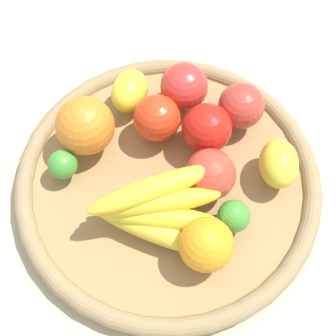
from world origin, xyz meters
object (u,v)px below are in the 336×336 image
apple_2 (184,87)px  orange_1 (206,244)px  apple_4 (210,174)px  lime_0 (63,165)px  lime_1 (234,216)px  banana_bunch (154,210)px  apple_0 (241,106)px  orange_0 (85,126)px  lemon_1 (279,164)px  lemon_0 (130,91)px  apple_3 (157,118)px  apple_1 (207,128)px

apple_2 → orange_1: 0.25m
apple_2 → apple_4: (0.14, -0.06, -0.00)m
apple_4 → lime_0: (-0.14, -0.15, -0.01)m
lime_1 → banana_bunch: bearing=-128.1°
apple_0 → apple_2: bearing=-148.8°
lime_1 → orange_0: 0.24m
apple_2 → lime_1: size_ratio=1.64×
apple_4 → lemon_1: (0.04, 0.09, -0.01)m
lemon_0 → orange_0: bearing=-75.3°
lime_1 → orange_1: 0.06m
banana_bunch → orange_1: bearing=18.4°
lime_1 → lemon_1: (-0.02, 0.10, 0.01)m
lime_1 → apple_3: apple_3 is taller
orange_0 → banana_bunch: size_ratio=0.48×
apple_4 → apple_2: bearing=155.8°
lime_1 → lime_0: bearing=-145.0°
apple_1 → apple_0: bearing=91.3°
lemon_1 → lime_0: size_ratio=1.76×
apple_0 → apple_1: bearing=-88.7°
apple_1 → lime_0: size_ratio=1.73×
apple_2 → lime_0: (-0.00, -0.21, -0.01)m
orange_0 → apple_0: bearing=63.6°
apple_4 → apple_0: 0.12m
lime_1 → lemon_1: size_ratio=0.60×
apple_3 → orange_0: bearing=-116.4°
apple_2 → orange_1: apple_2 is taller
apple_1 → apple_0: apple_1 is taller
apple_4 → lime_1: bearing=-7.7°
lime_0 → banana_bunch: bearing=23.1°
apple_2 → apple_0: 0.09m
apple_1 → lemon_1: (0.10, 0.05, -0.01)m
orange_0 → apple_3: (0.05, 0.09, -0.01)m
apple_4 → banana_bunch: bearing=-91.8°
lime_1 → apple_0: size_ratio=0.64×
apple_3 → lemon_1: bearing=30.8°
lime_0 → lime_1: bearing=35.0°
apple_3 → orange_1: size_ratio=0.98×
apple_3 → lemon_1: (0.16, 0.09, -0.01)m
apple_2 → lemon_1: (0.18, 0.03, -0.01)m
lemon_1 → apple_1: bearing=-154.7°
apple_3 → lime_0: size_ratio=1.64×
lime_1 → banana_bunch: banana_bunch is taller
lemon_0 → apple_0: size_ratio=1.05×
apple_3 → apple_0: bearing=63.6°
lime_1 → lime_0: (-0.20, -0.14, -0.00)m
apple_2 → lime_0: size_ratio=1.72×
banana_bunch → apple_3: bearing=142.4°
lime_1 → lime_0: size_ratio=1.05×
orange_0 → apple_1: 0.17m
lime_0 → orange_1: bearing=21.5°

